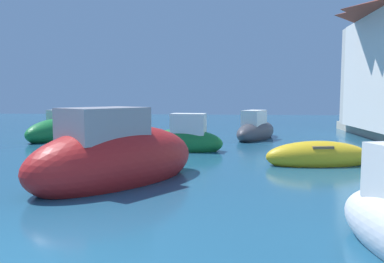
% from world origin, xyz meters
% --- Properties ---
extents(moored_boat_0, '(3.39, 1.54, 1.74)m').
position_xyz_m(moored_boat_0, '(0.98, 10.70, 0.44)').
color(moored_boat_0, '#197233').
rests_on(moored_boat_0, ground).
extents(moored_boat_1, '(2.65, 5.23, 1.79)m').
position_xyz_m(moored_boat_1, '(-5.68, 14.38, 0.47)').
color(moored_boat_1, '#197233').
rests_on(moored_boat_1, ground).
extents(moored_boat_3, '(4.58, 5.28, 2.33)m').
position_xyz_m(moored_boat_3, '(-0.04, 4.97, 0.61)').
color(moored_boat_3, '#B21E1E').
rests_on(moored_boat_3, ground).
extents(moored_boat_4, '(2.88, 4.45, 1.74)m').
position_xyz_m(moored_boat_4, '(4.18, 15.27, 0.43)').
color(moored_boat_4, '#3F3F47').
rests_on(moored_boat_4, ground).
extents(moored_boat_9, '(3.47, 1.62, 0.99)m').
position_xyz_m(moored_boat_9, '(5.62, 7.94, 0.28)').
color(moored_boat_9, gold).
rests_on(moored_boat_9, ground).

